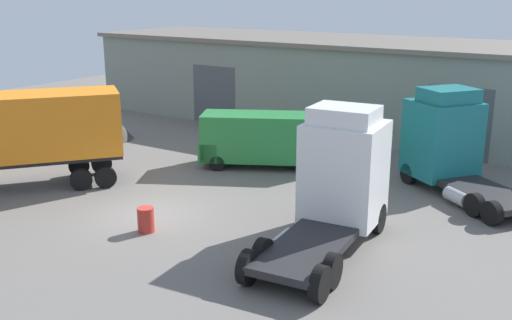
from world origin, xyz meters
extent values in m
plane|color=slate|center=(0.00, 0.00, 0.00)|extent=(60.00, 60.00, 0.00)
cube|color=gray|center=(0.00, 18.16, 2.50)|extent=(33.91, 8.33, 5.00)
cube|color=#70665B|center=(0.00, 18.16, 5.13)|extent=(34.41, 8.83, 0.25)
cube|color=#4C5156|center=(-7.46, 14.03, 1.80)|extent=(3.20, 0.08, 3.60)
cube|color=#4C5156|center=(7.46, 14.03, 1.80)|extent=(3.20, 0.08, 3.60)
cube|color=silver|center=(6.75, 2.38, 2.21)|extent=(2.72, 2.63, 3.38)
cube|color=silver|center=(6.77, 2.18, 4.18)|extent=(2.25, 1.87, 0.60)
cube|color=black|center=(6.64, 3.54, 2.89)|extent=(2.10, 0.28, 1.22)
cube|color=#232326|center=(7.07, -0.87, 0.64)|extent=(2.39, 4.31, 0.24)
cylinder|color=#B2B2B7|center=(6.02, -0.37, 0.47)|extent=(0.66, 1.15, 0.56)
cylinder|color=black|center=(5.60, 2.87, 0.52)|extent=(0.40, 1.07, 1.04)
cylinder|color=black|center=(7.79, 3.08, 0.52)|extent=(0.40, 1.07, 1.04)
cylinder|color=black|center=(6.04, -1.64, 0.52)|extent=(0.40, 1.07, 1.04)
cylinder|color=black|center=(8.23, -1.43, 0.52)|extent=(0.40, 1.07, 1.04)
cylinder|color=black|center=(6.12, -2.54, 0.52)|extent=(0.40, 1.07, 1.04)
cylinder|color=black|center=(8.31, -2.33, 0.52)|extent=(0.40, 1.07, 1.04)
cylinder|color=black|center=(-4.38, 0.58, 0.46)|extent=(0.81, 0.91, 0.92)
cylinder|color=black|center=(-6.10, 1.96, 0.46)|extent=(0.81, 0.91, 0.92)
cylinder|color=black|center=(-3.76, 1.36, 0.46)|extent=(0.81, 0.91, 0.92)
cylinder|color=black|center=(-5.47, 2.74, 0.46)|extent=(0.81, 0.91, 0.92)
cube|color=#197075|center=(7.99, 9.46, 2.05)|extent=(3.41, 3.44, 3.20)
cube|color=#197075|center=(8.15, 9.34, 3.94)|extent=(2.60, 2.69, 0.60)
cube|color=black|center=(7.04, 10.15, 2.69)|extent=(1.31, 1.74, 1.15)
cube|color=#232326|center=(10.48, 7.63, 0.57)|extent=(4.24, 3.86, 0.24)
cylinder|color=#B2B2B7|center=(9.41, 7.18, 0.40)|extent=(1.22, 1.10, 0.56)
cylinder|color=black|center=(6.85, 8.93, 0.45)|extent=(0.90, 0.78, 0.90)
cylinder|color=black|center=(8.15, 10.70, 0.45)|extent=(0.90, 0.78, 0.90)
cylinder|color=black|center=(10.23, 6.44, 0.45)|extent=(0.90, 0.78, 0.90)
cylinder|color=black|center=(10.96, 5.91, 0.45)|extent=(0.90, 0.78, 0.90)
cube|color=#28843D|center=(0.20, 7.66, 1.45)|extent=(6.04, 4.42, 2.19)
cube|color=#28843D|center=(-2.05, 6.50, 0.81)|extent=(1.72, 2.19, 0.90)
cube|color=black|center=(-1.70, 6.69, 1.89)|extent=(0.84, 1.53, 0.79)
cylinder|color=black|center=(-1.26, 5.95, 0.36)|extent=(0.78, 0.60, 0.72)
cylinder|color=black|center=(-2.04, 7.46, 0.36)|extent=(0.78, 0.60, 0.72)
cylinder|color=black|center=(2.44, 7.86, 0.36)|extent=(0.78, 0.60, 0.72)
cylinder|color=black|center=(1.66, 9.37, 0.36)|extent=(0.78, 0.60, 0.72)
cone|color=#423D38|center=(-9.93, 7.45, 0.87)|extent=(2.66, 2.66, 1.74)
cylinder|color=#B22D23|center=(1.00, -1.27, 0.44)|extent=(0.58, 0.58, 0.88)
camera|label=1|loc=(14.78, -15.45, 8.16)|focal=42.00mm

